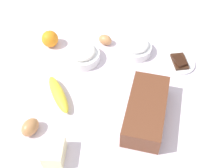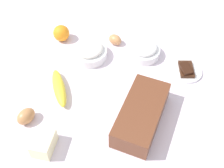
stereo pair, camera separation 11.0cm
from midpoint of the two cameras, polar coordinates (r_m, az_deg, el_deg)
The scene contains 10 objects.
ground_plane at distance 1.13m, azimuth 2.76°, elevation -1.80°, with size 2.40×2.40×0.02m, color silver.
loaf_pan at distance 1.02m, azimuth 8.85°, elevation -6.03°, with size 0.30×0.19×0.08m.
flour_bowl at distance 1.23m, azimuth -1.97°, elevation 6.30°, with size 0.15×0.15×0.07m.
sugar_bowl at distance 1.25m, azimuth 8.79°, elevation 6.47°, with size 0.14×0.14×0.06m.
banana at distance 1.12m, azimuth -7.62°, elevation -0.90°, with size 0.19×0.04×0.04m, color yellow.
orange_fruit at distance 1.32m, azimuth -7.58°, elevation 9.76°, with size 0.07×0.07×0.07m, color orange.
butter_block at distance 0.98m, azimuth -10.14°, elevation -11.60°, with size 0.09×0.06×0.06m, color #F4EDB2.
egg_near_butter at distance 1.05m, azimuth -13.71°, elevation -6.35°, with size 0.05×0.05×0.07m, color #B47949.
egg_beside_bowl at distance 1.30m, azimuth 3.05°, elevation 8.57°, with size 0.04×0.04×0.06m, color #BC7F4D.
chocolate_plate at distance 1.23m, azimuth 16.80°, elevation 2.43°, with size 0.13×0.13×0.03m.
Camera 2 is at (0.70, 0.11, 0.87)m, focal length 46.56 mm.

